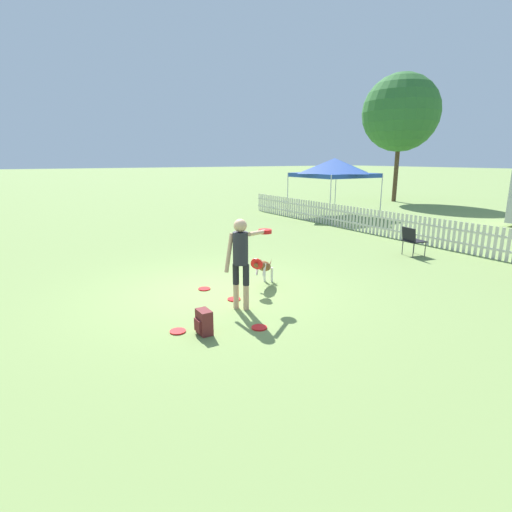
{
  "coord_description": "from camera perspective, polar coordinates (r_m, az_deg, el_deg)",
  "views": [
    {
      "loc": [
        7.27,
        -3.42,
        2.75
      ],
      "look_at": [
        0.5,
        0.69,
        0.82
      ],
      "focal_mm": 28.0,
      "sensor_mm": 36.0,
      "label": 1
    }
  ],
  "objects": [
    {
      "name": "backpack_on_grass",
      "position": [
        6.54,
        -7.47,
        -9.35
      ],
      "size": [
        0.3,
        0.23,
        0.4
      ],
      "color": "maroon",
      "rests_on": "ground_plane"
    },
    {
      "name": "frisbee_near_handler",
      "position": [
        8.05,
        -3.17,
        -6.18
      ],
      "size": [
        0.26,
        0.26,
        0.02
      ],
      "color": "red",
      "rests_on": "ground_plane"
    },
    {
      "name": "canopy_tent_main",
      "position": [
        19.97,
        11.13,
        12.27
      ],
      "size": [
        3.22,
        3.22,
        2.78
      ],
      "color": "silver",
      "rests_on": "ground_plane"
    },
    {
      "name": "frisbee_far_scatter",
      "position": [
        6.75,
        0.46,
        -10.19
      ],
      "size": [
        0.26,
        0.26,
        0.02
      ],
      "color": "red",
      "rests_on": "ground_plane"
    },
    {
      "name": "picket_fence",
      "position": [
        13.7,
        25.83,
        2.74
      ],
      "size": [
        22.49,
        0.04,
        0.92
      ],
      "color": "beige",
      "rests_on": "ground_plane"
    },
    {
      "name": "handler_person",
      "position": [
        7.3,
        -1.97,
        0.49
      ],
      "size": [
        0.61,
        1.12,
        1.71
      ],
      "rotation": [
        0.0,
        0.0,
        0.71
      ],
      "color": "tan",
      "rests_on": "ground_plane"
    },
    {
      "name": "leaping_dog",
      "position": [
        8.71,
        1.04,
        -1.48
      ],
      "size": [
        0.91,
        1.02,
        0.76
      ],
      "rotation": [
        0.0,
        0.0,
        -2.43
      ],
      "color": "brown",
      "rests_on": "ground_plane"
    },
    {
      "name": "ground_plane",
      "position": [
        8.49,
        -5.76,
        -5.23
      ],
      "size": [
        240.0,
        240.0,
        0.0
      ],
      "primitive_type": "plane",
      "color": "olive"
    },
    {
      "name": "tree_left_grove",
      "position": [
        28.17,
        19.98,
        18.66
      ],
      "size": [
        4.77,
        4.77,
        7.94
      ],
      "color": "#4C3823",
      "rests_on": "ground_plane"
    },
    {
      "name": "frisbee_midfield",
      "position": [
        6.74,
        -11.11,
        -10.51
      ],
      "size": [
        0.26,
        0.26,
        0.02
      ],
      "color": "red",
      "rests_on": "ground_plane"
    },
    {
      "name": "frisbee_near_dog",
      "position": [
        8.73,
        -7.4,
        -4.67
      ],
      "size": [
        0.26,
        0.26,
        0.02
      ],
      "color": "red",
      "rests_on": "ground_plane"
    },
    {
      "name": "folding_chair_center",
      "position": [
        12.38,
        21.4,
        2.3
      ],
      "size": [
        0.59,
        0.61,
        0.83
      ],
      "rotation": [
        0.0,
        0.0,
        2.98
      ],
      "color": "#333338",
      "rests_on": "ground_plane"
    }
  ]
}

